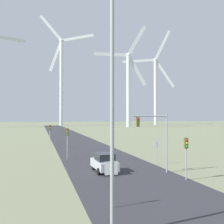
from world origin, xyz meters
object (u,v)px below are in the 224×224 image
at_px(traffic_light_post_mid_left, 50,131).
at_px(car_approaching, 104,163).
at_px(stop_sign_near, 111,175).
at_px(stop_sign_far, 157,148).
at_px(traffic_light_mast_overhead, 155,131).
at_px(traffic_light_post_near_left, 67,137).
at_px(wind_turbine_right, 128,82).
at_px(streetlamp, 112,72).
at_px(wind_turbine_center, 61,74).
at_px(traffic_light_post_near_right, 186,149).
at_px(wind_turbine_far_right, 155,84).

distance_m(traffic_light_post_mid_left, car_approaching, 21.47).
bearing_deg(stop_sign_near, stop_sign_far, 54.69).
xyz_separation_m(traffic_light_post_mid_left, traffic_light_mast_overhead, (9.00, -22.81, 1.05)).
relative_size(traffic_light_post_near_left, traffic_light_mast_overhead, 0.70).
xyz_separation_m(traffic_light_post_near_left, wind_turbine_right, (43.27, 101.96, 21.90)).
distance_m(stop_sign_near, traffic_light_mast_overhead, 10.65).
bearing_deg(wind_turbine_right, streetlamp, -109.32).
height_order(stop_sign_near, wind_turbine_center, wind_turbine_center).
height_order(stop_sign_near, stop_sign_far, stop_sign_near).
bearing_deg(stop_sign_far, traffic_light_post_near_left, 146.82).
relative_size(traffic_light_post_near_right, car_approaching, 0.86).
distance_m(wind_turbine_center, wind_turbine_far_right, 67.05).
xyz_separation_m(traffic_light_post_mid_left, car_approaching, (4.46, -20.90, -2.06)).
height_order(car_approaching, wind_turbine_far_right, wind_turbine_far_right).
relative_size(traffic_light_post_mid_left, wind_turbine_far_right, 0.06).
bearing_deg(traffic_light_post_mid_left, stop_sign_far, -59.22).
distance_m(traffic_light_post_mid_left, wind_turbine_center, 128.47).
bearing_deg(traffic_light_post_near_left, wind_turbine_center, 85.92).
distance_m(streetlamp, traffic_light_post_near_left, 22.45).
xyz_separation_m(stop_sign_near, wind_turbine_far_right, (75.91, 157.63, 27.51)).
relative_size(streetlamp, wind_turbine_right, 0.22).
relative_size(stop_sign_near, traffic_light_post_near_left, 0.69).
height_order(stop_sign_far, traffic_light_post_near_left, traffic_light_post_near_left).
height_order(traffic_light_post_near_left, traffic_light_post_near_right, traffic_light_post_near_left).
bearing_deg(wind_turbine_far_right, traffic_light_post_near_left, -118.84).
bearing_deg(stop_sign_near, traffic_light_post_mid_left, 94.50).
bearing_deg(streetlamp, stop_sign_far, 58.72).
bearing_deg(wind_turbine_far_right, traffic_light_mast_overhead, -114.88).
distance_m(traffic_light_post_mid_left, traffic_light_mast_overhead, 24.55).
relative_size(streetlamp, traffic_light_post_near_left, 3.06).
distance_m(traffic_light_post_near_left, traffic_light_post_near_right, 16.10).
xyz_separation_m(stop_sign_far, wind_turbine_far_right, (67.22, 145.37, 27.52)).
relative_size(traffic_light_post_near_right, traffic_light_post_mid_left, 0.89).
bearing_deg(stop_sign_far, stop_sign_near, -125.31).
bearing_deg(wind_turbine_far_right, traffic_light_post_mid_left, -121.73).
relative_size(stop_sign_far, traffic_light_post_mid_left, 0.68).
bearing_deg(traffic_light_post_near_right, traffic_light_post_mid_left, 111.77).
xyz_separation_m(wind_turbine_center, wind_turbine_far_right, (66.90, 2.37, -3.79)).
height_order(traffic_light_post_near_left, traffic_light_mast_overhead, traffic_light_mast_overhead).
xyz_separation_m(stop_sign_near, stop_sign_far, (8.69, 12.26, -0.00)).
relative_size(stop_sign_far, traffic_light_mast_overhead, 0.48).
height_order(traffic_light_post_near_right, wind_turbine_far_right, wind_turbine_far_right).
bearing_deg(wind_turbine_center, traffic_light_post_near_left, -94.08).
distance_m(streetlamp, traffic_light_post_mid_left, 34.81).
bearing_deg(wind_turbine_center, traffic_light_mast_overhead, -90.95).
bearing_deg(wind_turbine_far_right, car_approaching, -116.59).
relative_size(wind_turbine_right, wind_turbine_far_right, 0.82).
bearing_deg(traffic_light_post_near_left, wind_turbine_far_right, 61.16).
xyz_separation_m(traffic_light_mast_overhead, wind_turbine_center, (2.44, 147.15, 29.21)).
bearing_deg(wind_turbine_center, traffic_light_post_near_right, -90.40).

